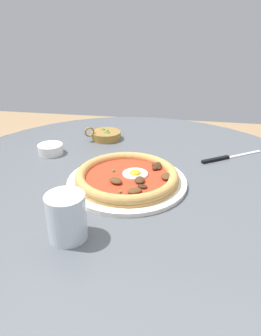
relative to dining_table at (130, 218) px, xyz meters
The scene contains 6 objects.
dining_table is the anchor object (origin of this frame).
pizza_on_plate 0.15m from the dining_table, behind, with size 0.29×0.29×0.03m.
water_glass 0.31m from the dining_table, 164.63° to the left, with size 0.07×0.07×0.09m.
steak_knife 0.32m from the dining_table, 58.39° to the right, with size 0.13×0.18×0.01m.
ramekin_capers 0.31m from the dining_table, 67.50° to the left, with size 0.07×0.07×0.03m.
olive_pan 0.32m from the dining_table, 26.11° to the left, with size 0.10×0.11×0.05m.
Camera 1 is at (-0.68, -0.12, 1.12)m, focal length 32.50 mm.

